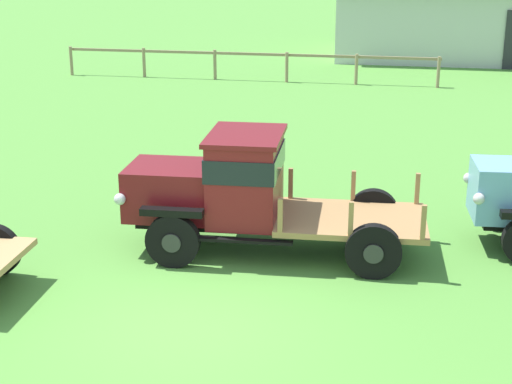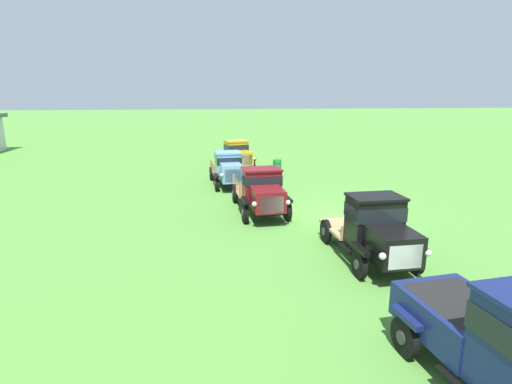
{
  "view_description": "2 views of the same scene",
  "coord_description": "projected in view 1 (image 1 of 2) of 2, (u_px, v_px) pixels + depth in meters",
  "views": [
    {
      "loc": [
        2.86,
        -9.66,
        5.27
      ],
      "look_at": [
        0.41,
        3.14,
        1.0
      ],
      "focal_mm": 55.0,
      "sensor_mm": 36.0,
      "label": 1
    },
    {
      "loc": [
        -16.77,
        5.4,
        5.31
      ],
      "look_at": [
        0.41,
        3.14,
        1.0
      ],
      "focal_mm": 28.0,
      "sensor_mm": 36.0,
      "label": 2
    }
  ],
  "objects": [
    {
      "name": "paddock_fence",
      "position": [
        248.0,
        59.0,
        29.69
      ],
      "size": [
        14.38,
        0.32,
        1.13
      ],
      "color": "#997F60",
      "rests_on": "ground"
    },
    {
      "name": "ground_plane",
      "position": [
        186.0,
        324.0,
        11.17
      ],
      "size": [
        240.0,
        240.0,
        0.0
      ],
      "primitive_type": "plane",
      "color": "#518E38"
    },
    {
      "name": "vintage_truck_midrow_center",
      "position": [
        239.0,
        189.0,
        13.51
      ],
      "size": [
        5.3,
        2.25,
        2.1
      ],
      "color": "black",
      "rests_on": "ground"
    }
  ]
}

